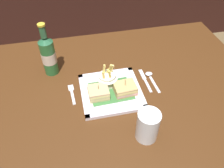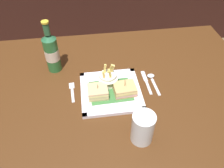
# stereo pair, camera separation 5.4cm
# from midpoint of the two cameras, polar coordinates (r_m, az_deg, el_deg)

# --- Properties ---
(ground_plane) EXTENTS (6.00, 6.00, 0.00)m
(ground_plane) POSITION_cam_midpoint_polar(r_m,az_deg,el_deg) (1.66, 1.20, -20.02)
(ground_plane) COLOR brown
(dining_table) EXTENTS (1.38, 0.94, 0.77)m
(dining_table) POSITION_cam_midpoint_polar(r_m,az_deg,el_deg) (1.12, 1.68, -5.64)
(dining_table) COLOR #482912
(dining_table) RESTS_ON ground_plane
(square_plate) EXTENTS (0.26, 0.26, 0.02)m
(square_plate) POSITION_cam_midpoint_polar(r_m,az_deg,el_deg) (1.00, 1.24, -1.95)
(square_plate) COLOR white
(square_plate) RESTS_ON dining_table
(sandwich_half_left) EXTENTS (0.09, 0.08, 0.07)m
(sandwich_half_left) POSITION_cam_midpoint_polar(r_m,az_deg,el_deg) (0.97, -2.01, -2.00)
(sandwich_half_left) COLOR tan
(sandwich_half_left) RESTS_ON square_plate
(sandwich_half_right) EXTENTS (0.10, 0.08, 0.07)m
(sandwich_half_right) POSITION_cam_midpoint_polar(r_m,az_deg,el_deg) (0.98, 4.79, -1.37)
(sandwich_half_right) COLOR tan
(sandwich_half_right) RESTS_ON square_plate
(fries_cup) EXTENTS (0.09, 0.09, 0.10)m
(fries_cup) POSITION_cam_midpoint_polar(r_m,az_deg,el_deg) (1.01, 0.50, 1.66)
(fries_cup) COLOR silver
(fries_cup) RESTS_ON square_plate
(beer_bottle) EXTENTS (0.07, 0.07, 0.26)m
(beer_bottle) POSITION_cam_midpoint_polar(r_m,az_deg,el_deg) (1.09, -13.61, 7.81)
(beer_bottle) COLOR #2A6933
(beer_bottle) RESTS_ON dining_table
(water_glass) EXTENTS (0.08, 0.08, 0.13)m
(water_glass) POSITION_cam_midpoint_polar(r_m,az_deg,el_deg) (0.83, 9.60, -11.23)
(water_glass) COLOR silver
(water_glass) RESTS_ON dining_table
(fork) EXTENTS (0.03, 0.12, 0.00)m
(fork) POSITION_cam_midpoint_polar(r_m,az_deg,el_deg) (1.02, -8.52, -1.74)
(fork) COLOR silver
(fork) RESTS_ON dining_table
(knife) EXTENTS (0.02, 0.16, 0.00)m
(knife) POSITION_cam_midpoint_polar(r_m,az_deg,el_deg) (1.07, 10.03, 0.68)
(knife) COLOR silver
(knife) RESTS_ON dining_table
(spoon) EXTENTS (0.03, 0.14, 0.01)m
(spoon) POSITION_cam_midpoint_polar(r_m,az_deg,el_deg) (1.09, 11.50, 1.27)
(spoon) COLOR silver
(spoon) RESTS_ON dining_table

